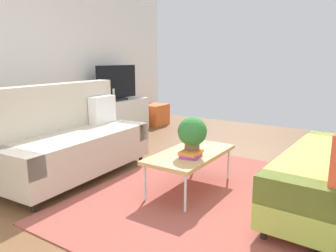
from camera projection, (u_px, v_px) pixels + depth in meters
name	position (u px, v px, depth m)	size (l,w,h in m)	color
ground_plane	(195.00, 187.00, 3.60)	(7.68, 7.68, 0.00)	brown
wall_far	(31.00, 55.00, 4.80)	(6.40, 0.12, 2.90)	white
area_rug	(204.00, 195.00, 3.37)	(2.90, 2.20, 0.01)	#9E4C42
couch_beige	(71.00, 140.00, 3.87)	(1.94, 0.94, 1.10)	beige
coffee_table	(190.00, 155.00, 3.44)	(1.10, 0.56, 0.42)	tan
tv_console	(117.00, 117.00, 6.06)	(1.40, 0.44, 0.64)	silver
tv	(117.00, 83.00, 5.92)	(1.00, 0.20, 0.64)	black
storage_trunk	(156.00, 115.00, 6.93)	(0.52, 0.40, 0.44)	orange
potted_plant	(192.00, 133.00, 3.29)	(0.30, 0.30, 0.40)	brown
table_book_0	(191.00, 155.00, 3.28)	(0.24, 0.18, 0.03)	purple
table_book_1	(191.00, 152.00, 3.28)	(0.24, 0.18, 0.03)	orange
vase_0	(91.00, 99.00, 5.53)	(0.10, 0.10, 0.15)	#4C72B2
vase_1	(98.00, 99.00, 5.66)	(0.13, 0.13, 0.14)	#33B29E
bottle_0	(110.00, 98.00, 5.77)	(0.05, 0.05, 0.15)	#262626
bottle_1	(113.00, 95.00, 5.84)	(0.05, 0.05, 0.23)	silver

